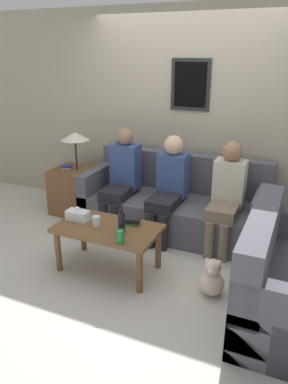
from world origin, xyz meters
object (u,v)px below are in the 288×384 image
Objects in this scene: teddy_bear at (212,279)px; drinking_glass at (96,221)px; couch_main at (175,205)px; person_middle at (169,185)px; person_left at (122,176)px; wine_bottle at (122,221)px; coffee_table at (108,233)px; person_right at (227,193)px.

drinking_glass is at bearing -178.05° from teddy_bear.
person_middle is at bearing -93.72° from couch_main.
person_left is at bearing -164.46° from couch_main.
wine_bottle is at bearing -95.51° from couch_main.
couch_main is 2.16× the size of coffee_table.
person_right reaches higher than coffee_table.
couch_main is 0.76m from person_right.
person_right reaches higher than couch_main.
teddy_bear is (0.11, -0.96, -0.49)m from person_right.
coffee_table is at bearing -179.44° from teddy_bear.
person_middle is (0.62, -0.02, -0.01)m from person_left.
drinking_glass reaches higher than coffee_table.
drinking_glass is 1.04m from person_left.
couch_main is 7.65× the size of wine_bottle.
person_left reaches higher than person_right.
person_middle is 3.31× the size of teddy_bear.
person_middle is (-0.01, -0.20, 0.33)m from couch_main.
person_middle is 1.32m from teddy_bear.
coffee_table is 1.06m from person_left.
wine_bottle is 1.00m from person_middle.
drinking_glass is at bearing -108.63° from couch_main.
teddy_bear is at bearing -34.56° from person_left.
couch_main is 21.17× the size of drinking_glass.
coffee_table is 9.81× the size of drinking_glass.
person_left is 1.77m from teddy_bear.
person_middle is (0.39, 0.98, 0.11)m from drinking_glass.
person_left reaches higher than person_middle.
drinking_glass is 0.09× the size of person_right.
person_middle is at bearing -179.05° from person_right.
person_right reaches higher than teddy_bear.
wine_bottle is at bearing -95.86° from person_middle.
teddy_bear is (0.88, 0.05, -0.43)m from wine_bottle.
person_right is 3.30× the size of teddy_bear.
drinking_glass is 1.22m from teddy_bear.
person_right is (0.94, 0.97, 0.24)m from coffee_table.
couch_main is at bearing 86.28° from person_middle.
wine_bottle reaches higher than coffee_table.
person_middle is (0.10, 1.00, 0.06)m from wine_bottle.
wine_bottle is 2.77× the size of drinking_glass.
teddy_bear is at bearing 0.56° from coffee_table.
wine_bottle is at bearing -13.01° from coffee_table.
person_right is at bearing -0.41° from person_left.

